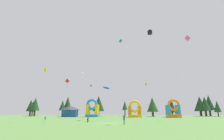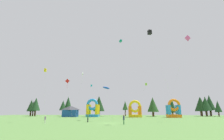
% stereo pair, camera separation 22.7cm
% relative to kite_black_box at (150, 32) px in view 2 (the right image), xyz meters
% --- Properties ---
extents(ground_plane, '(120.00, 120.00, 0.00)m').
position_rel_kite_black_box_xyz_m(ground_plane, '(-9.70, -0.66, -20.92)').
color(ground_plane, '#5B8C42').
extents(kite_black_box, '(6.61, 3.24, 21.50)m').
position_rel_kite_black_box_xyz_m(kite_black_box, '(0.00, 0.00, 0.00)').
color(kite_black_box, black).
rests_on(kite_black_box, ground_plane).
extents(kite_red_diamond, '(3.50, 3.10, 11.44)m').
position_rel_kite_black_box_xyz_m(kite_red_diamond, '(-22.78, 9.89, -10.06)').
color(kite_red_diamond, red).
rests_on(kite_red_diamond, ground_plane).
extents(kite_pink_diamond, '(7.52, 6.17, 23.52)m').
position_rel_kite_black_box_xyz_m(kite_pink_diamond, '(12.18, 8.73, 1.81)').
color(kite_pink_diamond, '#EA599E').
rests_on(kite_pink_diamond, ground_plane).
extents(kite_lime_box, '(4.84, 1.05, 12.06)m').
position_rel_kite_black_box_xyz_m(kite_lime_box, '(1.49, 22.53, -9.31)').
color(kite_lime_box, '#8CD826').
rests_on(kite_lime_box, ground_plane).
extents(kite_yellow_box, '(1.17, 3.88, 13.14)m').
position_rel_kite_black_box_xyz_m(kite_yellow_box, '(-26.44, 2.98, -8.26)').
color(kite_yellow_box, yellow).
rests_on(kite_yellow_box, ground_plane).
extents(kite_blue_parafoil, '(2.31, 1.73, 8.92)m').
position_rel_kite_black_box_xyz_m(kite_blue_parafoil, '(-11.02, 6.11, -12.49)').
color(kite_blue_parafoil, blue).
rests_on(kite_blue_parafoil, ground_plane).
extents(kite_white_diamond, '(1.72, 1.96, 14.02)m').
position_rel_kite_black_box_xyz_m(kite_white_diamond, '(-18.87, 12.21, -7.52)').
color(kite_white_diamond, white).
rests_on(kite_white_diamond, ground_plane).
extents(kite_teal_parafoil, '(2.08, 5.93, 25.29)m').
position_rel_kite_black_box_xyz_m(kite_teal_parafoil, '(-7.23, 14.17, 3.86)').
color(kite_teal_parafoil, '#0C7F7A').
rests_on(kite_teal_parafoil, ground_plane).
extents(kite_cyan_box, '(5.06, 1.38, 12.24)m').
position_rel_kite_black_box_xyz_m(kite_cyan_box, '(-18.81, 26.27, -9.13)').
color(kite_cyan_box, '#19B7CC').
rests_on(kite_cyan_box, ground_plane).
extents(person_left_edge, '(0.42, 0.42, 1.88)m').
position_rel_kite_black_box_xyz_m(person_left_edge, '(-6.53, -3.36, -19.81)').
color(person_left_edge, '#33723F').
rests_on(person_left_edge, ground_plane).
extents(person_near_camera, '(0.40, 0.40, 1.83)m').
position_rel_kite_black_box_xyz_m(person_near_camera, '(-14.97, 2.61, -19.84)').
color(person_near_camera, black).
rests_on(person_near_camera, ground_plane).
extents(person_midfield, '(0.37, 0.37, 1.54)m').
position_rel_kite_black_box_xyz_m(person_midfield, '(-23.54, -1.16, -20.01)').
color(person_midfield, silver).
rests_on(person_midfield, ground_plane).
extents(inflatable_orange_dome, '(4.99, 4.34, 6.50)m').
position_rel_kite_black_box_xyz_m(inflatable_orange_dome, '(-2.20, 30.83, -18.53)').
color(inflatable_orange_dome, yellow).
rests_on(inflatable_orange_dome, ground_plane).
extents(inflatable_blue_arch, '(5.00, 4.86, 7.29)m').
position_rel_kite_black_box_xyz_m(inflatable_blue_arch, '(-19.29, 33.11, -18.11)').
color(inflatable_blue_arch, '#268CD8').
rests_on(inflatable_blue_arch, ground_plane).
extents(inflatable_red_slide, '(4.81, 4.32, 6.85)m').
position_rel_kite_black_box_xyz_m(inflatable_red_slide, '(12.17, 29.10, -18.37)').
color(inflatable_red_slide, orange).
rests_on(inflatable_red_slide, ground_plane).
extents(festival_tent, '(5.96, 3.38, 4.47)m').
position_rel_kite_black_box_xyz_m(festival_tent, '(-28.44, 32.59, -18.69)').
color(festival_tent, '#19478C').
rests_on(festival_tent, ground_plane).
extents(tree_row_0, '(3.75, 3.75, 7.47)m').
position_rel_kite_black_box_xyz_m(tree_row_0, '(-50.35, 41.75, -16.18)').
color(tree_row_0, '#4C331E').
rests_on(tree_row_0, ground_plane).
extents(tree_row_1, '(2.85, 2.85, 6.97)m').
position_rel_kite_black_box_xyz_m(tree_row_1, '(-49.69, 42.53, -16.46)').
color(tree_row_1, '#4C331E').
rests_on(tree_row_1, ground_plane).
extents(tree_row_2, '(4.12, 4.12, 8.39)m').
position_rel_kite_black_box_xyz_m(tree_row_2, '(-47.36, 40.19, -15.58)').
color(tree_row_2, '#4C331E').
rests_on(tree_row_2, ground_plane).
extents(tree_row_3, '(3.34, 3.34, 7.21)m').
position_rel_kite_black_box_xyz_m(tree_row_3, '(-35.45, 43.14, -16.11)').
color(tree_row_3, '#4C331E').
rests_on(tree_row_3, ground_plane).
extents(tree_row_4, '(4.25, 4.25, 9.17)m').
position_rel_kite_black_box_xyz_m(tree_row_4, '(-33.57, 44.91, -15.25)').
color(tree_row_4, '#4C331E').
rests_on(tree_row_4, ground_plane).
extents(tree_row_5, '(5.22, 5.22, 9.01)m').
position_rel_kite_black_box_xyz_m(tree_row_5, '(-17.94, 41.46, -15.39)').
color(tree_row_5, '#4C331E').
rests_on(tree_row_5, ground_plane).
extents(tree_row_6, '(2.42, 2.42, 6.80)m').
position_rel_kite_black_box_xyz_m(tree_row_6, '(-5.90, 41.98, -16.23)').
color(tree_row_6, '#4C331E').
rests_on(tree_row_6, ground_plane).
extents(tree_row_7, '(4.90, 4.90, 8.25)m').
position_rel_kite_black_box_xyz_m(tree_row_7, '(6.27, 39.82, -15.88)').
color(tree_row_7, '#4C331E').
rests_on(tree_row_7, ground_plane).
extents(tree_row_8, '(3.60, 3.60, 7.79)m').
position_rel_kite_black_box_xyz_m(tree_row_8, '(15.44, 42.91, -16.26)').
color(tree_row_8, '#4C331E').
rests_on(tree_row_8, ground_plane).
extents(tree_row_9, '(5.50, 5.50, 8.78)m').
position_rel_kite_black_box_xyz_m(tree_row_9, '(28.64, 44.29, -15.50)').
color(tree_row_9, '#4C331E').
rests_on(tree_row_9, ground_plane).
extents(tree_row_10, '(4.80, 4.80, 8.70)m').
position_rel_kite_black_box_xyz_m(tree_row_10, '(30.38, 43.22, -15.43)').
color(tree_row_10, '#4C331E').
rests_on(tree_row_10, ground_plane).
extents(tree_row_11, '(4.59, 4.59, 9.51)m').
position_rel_kite_black_box_xyz_m(tree_row_11, '(32.96, 44.79, -14.92)').
color(tree_row_11, '#4C331E').
rests_on(tree_row_11, ground_plane).
extents(tree_row_12, '(2.88, 2.88, 6.71)m').
position_rel_kite_black_box_xyz_m(tree_row_12, '(34.18, 40.41, -16.69)').
color(tree_row_12, '#4C331E').
rests_on(tree_row_12, ground_plane).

